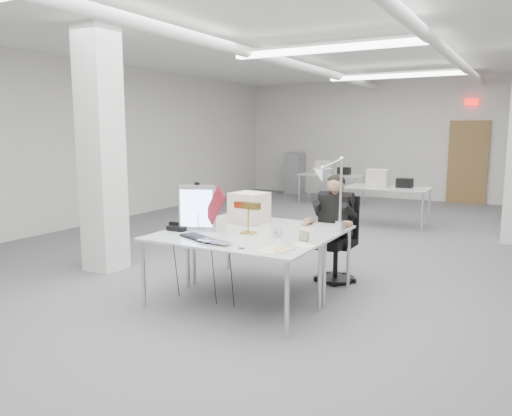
{
  "coord_description": "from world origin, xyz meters",
  "views": [
    {
      "loc": [
        2.68,
        -6.75,
        1.87
      ],
      "look_at": [
        0.03,
        -2.0,
        1.01
      ],
      "focal_mm": 35.0,
      "sensor_mm": 36.0,
      "label": 1
    }
  ],
  "objects": [
    {
      "name": "room_shell",
      "position": [
        0.04,
        0.13,
        1.69
      ],
      "size": [
        10.04,
        14.04,
        3.24
      ],
      "color": "#58585B",
      "rests_on": "ground"
    },
    {
      "name": "desk_main",
      "position": [
        0.0,
        -2.5,
        0.74
      ],
      "size": [
        1.8,
        0.9,
        0.02
      ],
      "primitive_type": "cube",
      "color": "silver",
      "rests_on": "room_shell"
    },
    {
      "name": "desk_second",
      "position": [
        0.0,
        -1.6,
        0.74
      ],
      "size": [
        1.8,
        0.9,
        0.02
      ],
      "primitive_type": "cube",
      "color": "silver",
      "rests_on": "room_shell"
    },
    {
      "name": "bg_desk_a",
      "position": [
        0.2,
        3.0,
        0.74
      ],
      "size": [
        1.6,
        0.8,
        0.02
      ],
      "primitive_type": "cube",
      "color": "silver",
      "rests_on": "room_shell"
    },
    {
      "name": "bg_desk_b",
      "position": [
        -1.8,
        5.2,
        0.74
      ],
      "size": [
        1.6,
        0.8,
        0.02
      ],
      "primitive_type": "cube",
      "color": "silver",
      "rests_on": "room_shell"
    },
    {
      "name": "filing_cabinet",
      "position": [
        -3.5,
        6.65,
        0.6
      ],
      "size": [
        0.45,
        0.55,
        1.2
      ],
      "primitive_type": "cube",
      "color": "gray",
      "rests_on": "room_shell"
    },
    {
      "name": "office_chair",
      "position": [
        0.61,
        -1.0,
        0.59
      ],
      "size": [
        0.59,
        0.59,
        1.17
      ],
      "primitive_type": null,
      "rotation": [
        0.0,
        0.0,
        0.02
      ],
      "color": "black",
      "rests_on": "room_shell"
    },
    {
      "name": "seated_person",
      "position": [
        0.61,
        -1.05,
        0.9
      ],
      "size": [
        0.49,
        0.6,
        0.89
      ],
      "primitive_type": null,
      "rotation": [
        0.0,
        0.0,
        0.02
      ],
      "color": "black",
      "rests_on": "office_chair"
    },
    {
      "name": "monitor",
      "position": [
        -0.54,
        -2.31,
        1.01
      ],
      "size": [
        0.4,
        0.2,
        0.52
      ],
      "primitive_type": "cube",
      "rotation": [
        0.0,
        0.0,
        0.39
      ],
      "color": "#B4B3B8",
      "rests_on": "desk_main"
    },
    {
      "name": "pennant",
      "position": [
        -0.29,
        -2.34,
        1.06
      ],
      "size": [
        0.38,
        0.18,
        0.44
      ],
      "primitive_type": "cube",
      "rotation": [
        0.0,
        -0.87,
        -0.43
      ],
      "color": "maroon",
      "rests_on": "monitor"
    },
    {
      "name": "keyboard",
      "position": [
        -0.29,
        -2.64,
        0.77
      ],
      "size": [
        0.52,
        0.34,
        0.02
      ],
      "primitive_type": "cube",
      "rotation": [
        0.0,
        0.0,
        -0.38
      ],
      "color": "black",
      "rests_on": "desk_main"
    },
    {
      "name": "laptop",
      "position": [
        -0.03,
        -2.8,
        0.77
      ],
      "size": [
        0.4,
        0.28,
        0.03
      ],
      "primitive_type": "imported",
      "rotation": [
        0.0,
        0.0,
        -0.12
      ],
      "color": "#B6B6BB",
      "rests_on": "desk_main"
    },
    {
      "name": "mouse",
      "position": [
        0.31,
        -2.78,
        0.77
      ],
      "size": [
        0.1,
        0.08,
        0.03
      ],
      "primitive_type": "ellipsoid",
      "rotation": [
        0.0,
        0.0,
        -0.29
      ],
      "color": "silver",
      "rests_on": "desk_main"
    },
    {
      "name": "bankers_lamp",
      "position": [
        0.01,
        -2.15,
        0.91
      ],
      "size": [
        0.28,
        0.14,
        0.31
      ],
      "primitive_type": null,
      "rotation": [
        0.0,
        0.0,
        -0.14
      ],
      "color": "#B68838",
      "rests_on": "desk_main"
    },
    {
      "name": "desk_phone",
      "position": [
        -0.76,
        -2.37,
        0.78
      ],
      "size": [
        0.22,
        0.2,
        0.05
      ],
      "primitive_type": "cube",
      "rotation": [
        0.0,
        0.0,
        0.04
      ],
      "color": "black",
      "rests_on": "desk_main"
    },
    {
      "name": "picture_frame_left",
      "position": [
        -0.64,
        -2.18,
        0.81
      ],
      "size": [
        0.16,
        0.07,
        0.12
      ],
      "primitive_type": "cube",
      "rotation": [
        -0.21,
        0.0,
        -0.2
      ],
      "color": "#956540",
      "rests_on": "desk_main"
    },
    {
      "name": "picture_frame_right",
      "position": [
        0.7,
        -2.2,
        0.81
      ],
      "size": [
        0.13,
        0.08,
        0.1
      ],
      "primitive_type": "cube",
      "rotation": [
        -0.21,
        0.0,
        -0.36
      ],
      "color": "#B07B4C",
      "rests_on": "desk_main"
    },
    {
      "name": "desk_clock",
      "position": [
        0.38,
        -2.17,
        0.81
      ],
      "size": [
        0.1,
        0.06,
        0.09
      ],
      "primitive_type": "cylinder",
      "rotation": [
        1.57,
        0.0,
        0.41
      ],
      "color": "silver",
      "rests_on": "desk_main"
    },
    {
      "name": "paper_stack_a",
      "position": [
        0.58,
        -2.71,
        0.76
      ],
      "size": [
        0.2,
        0.27,
        0.01
      ],
      "primitive_type": "cube",
      "rotation": [
        0.0,
        0.0,
        0.04
      ],
      "color": "white",
      "rests_on": "desk_main"
    },
    {
      "name": "paper_stack_b",
      "position": [
        0.67,
        -2.66,
        0.76
      ],
      "size": [
        0.21,
        0.26,
        0.01
      ],
      "primitive_type": "cube",
      "rotation": [
        0.0,
        0.0,
        -0.19
      ],
      "color": "#D3B57E",
      "rests_on": "desk_main"
    },
    {
      "name": "paper_stack_c",
      "position": [
        0.78,
        -2.4,
        0.76
      ],
      "size": [
        0.26,
        0.24,
        0.01
      ],
      "primitive_type": "cube",
      "rotation": [
        0.0,
        0.0,
        -0.56
      ],
      "color": "white",
      "rests_on": "desk_main"
    },
    {
      "name": "beige_monitor",
      "position": [
        -0.28,
        -1.61,
        0.94
      ],
      "size": [
        0.43,
        0.41,
        0.37
      ],
      "primitive_type": "cube",
      "rotation": [
        0.0,
        0.0,
        -0.13
      ],
      "color": "beige",
      "rests_on": "desk_second"
    },
    {
      "name": "architect_lamp",
      "position": [
        0.85,
        -1.82,
        1.18
      ],
      "size": [
        0.39,
        0.69,
        0.84
      ],
      "primitive_type": null,
      "rotation": [
        0.0,
        0.0,
        -0.27
      ],
      "color": "silver",
      "rests_on": "desk_second"
    }
  ]
}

